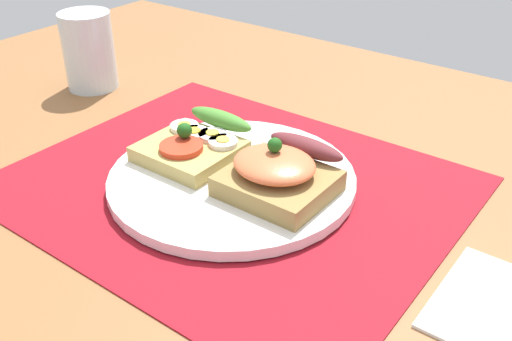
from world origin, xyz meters
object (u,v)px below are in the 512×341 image
object	(u,v)px
plate	(232,179)
drinking_glass	(89,51)
sandwich_salmon	(280,172)
sandwich_egg_tomato	(197,143)

from	to	relation	value
plate	drinking_glass	world-z (taller)	drinking_glass
plate	sandwich_salmon	xyz separation A→B (cm)	(5.41, 0.60, 2.44)
plate	sandwich_egg_tomato	xyz separation A→B (cm)	(-5.57, 1.11, 1.84)
plate	sandwich_egg_tomato	distance (cm)	5.97
plate	sandwich_salmon	distance (cm)	5.97
drinking_glass	sandwich_salmon	bearing A→B (deg)	-12.35
sandwich_egg_tomato	sandwich_salmon	world-z (taller)	sandwich_salmon
sandwich_salmon	drinking_glass	size ratio (longest dim) A/B	1.00
sandwich_egg_tomato	sandwich_salmon	distance (cm)	11.01
plate	drinking_glass	size ratio (longest dim) A/B	2.39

